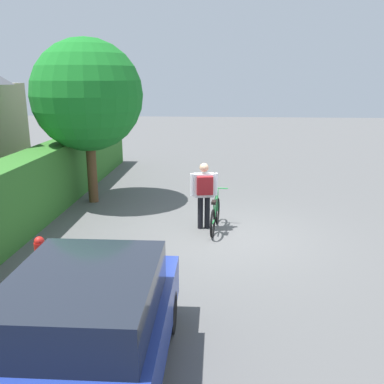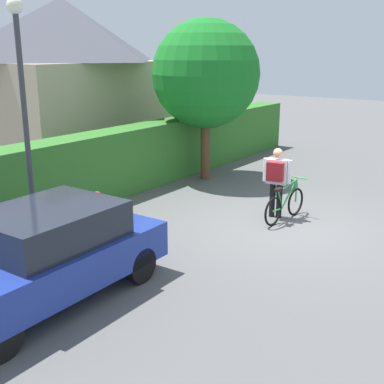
# 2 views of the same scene
# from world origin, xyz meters

# --- Properties ---
(ground_plane) EXTENTS (60.00, 60.00, 0.00)m
(ground_plane) POSITION_xyz_m (0.00, 0.00, 0.00)
(ground_plane) COLOR #565656
(hedge_row) EXTENTS (17.13, 0.90, 1.72)m
(hedge_row) POSITION_xyz_m (0.00, 4.85, 0.86)
(hedge_row) COLOR #326F28
(hedge_row) RESTS_ON ground
(house_distant) EXTENTS (6.25, 4.94, 5.35)m
(house_distant) POSITION_xyz_m (1.89, 9.07, 2.74)
(house_distant) COLOR tan
(house_distant) RESTS_ON ground
(parked_car_near) EXTENTS (3.94, 1.88, 1.45)m
(parked_car_near) POSITION_xyz_m (-5.15, 1.63, 0.75)
(parked_car_near) COLOR navy
(parked_car_near) RESTS_ON ground
(bicycle) EXTENTS (1.61, 0.50, 0.93)m
(bicycle) POSITION_xyz_m (0.40, 0.25, 0.37)
(bicycle) COLOR black
(bicycle) RESTS_ON ground
(person_rider) EXTENTS (0.41, 0.65, 1.61)m
(person_rider) POSITION_xyz_m (0.46, 0.53, 0.97)
(person_rider) COLOR black
(person_rider) RESTS_ON ground
(street_lamp) EXTENTS (0.28, 0.28, 4.59)m
(street_lamp) POSITION_xyz_m (-3.97, 3.40, 2.93)
(street_lamp) COLOR #38383D
(street_lamp) RESTS_ON ground
(tree_kerbside) EXTENTS (3.08, 3.08, 4.61)m
(tree_kerbside) POSITION_xyz_m (2.54, 3.87, 3.05)
(tree_kerbside) COLOR brown
(tree_kerbside) RESTS_ON ground
(fire_hydrant) EXTENTS (0.20, 0.20, 0.81)m
(fire_hydrant) POSITION_xyz_m (-2.37, 3.35, 0.41)
(fire_hydrant) COLOR red
(fire_hydrant) RESTS_ON ground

